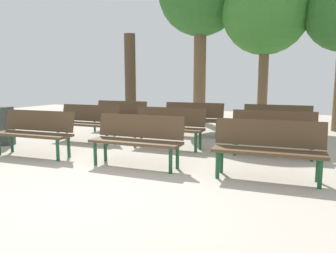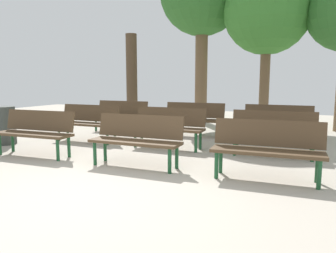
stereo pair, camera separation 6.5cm
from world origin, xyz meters
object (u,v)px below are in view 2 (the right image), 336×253
bench_r0_c2 (267,146)px  trash_bin (5,125)px  bench_r0_c1 (137,137)px  tree_3 (132,79)px  bench_r2_c0 (121,114)px  bench_r0_c0 (36,130)px  bench_r1_c2 (273,130)px  tree_1 (267,11)px  bench_r1_c1 (169,125)px  bench_r1_c0 (88,120)px  bench_r2_c2 (278,121)px  bench_r2_c1 (194,117)px

bench_r0_c2 → trash_bin: same height
bench_r0_c1 → tree_3: bearing=119.1°
bench_r2_c0 → trash_bin: 3.06m
bench_r0_c0 → bench_r1_c2: 4.63m
bench_r0_c2 → tree_3: 7.13m
bench_r1_c2 → tree_1: 5.19m
bench_r0_c0 → bench_r0_c1: bearing=-0.8°
trash_bin → bench_r1_c1: bearing=19.2°
bench_r1_c0 → tree_3: 3.68m
bench_r1_c0 → bench_r0_c1: bearing=-35.7°
bench_r2_c2 → bench_r0_c2: bearing=-88.9°
bench_r0_c2 → bench_r2_c0: (-4.51, 2.93, 0.00)m
bench_r0_c0 → bench_r0_c2: 4.34m
bench_r1_c2 → bench_r2_c0: (-4.40, 1.34, 0.00)m
bench_r1_c0 → bench_r1_c1: (2.10, 0.12, 0.00)m
tree_3 → bench_r0_c1: bearing=-57.8°
bench_r2_c1 → bench_r0_c1: bearing=-90.9°
bench_r2_c2 → bench_r1_c2: bearing=-89.1°
bench_r1_c1 → bench_r2_c1: bearing=89.1°
bench_r2_c1 → tree_1: 4.24m
bench_r0_c0 → bench_r2_c2: 5.43m
bench_r1_c1 → bench_r0_c1: bearing=-87.4°
bench_r0_c2 → trash_bin: bearing=173.6°
bench_r2_c2 → bench_r2_c0: bearing=-178.8°
bench_r0_c0 → tree_1: tree_1 is taller
bench_r2_c1 → tree_3: (-2.90, 1.62, 1.01)m
bench_r1_c2 → tree_1: size_ratio=0.33×
bench_r0_c0 → bench_r0_c2: size_ratio=1.00×
bench_r1_c0 → trash_bin: same height
bench_r0_c2 → bench_r1_c2: size_ratio=1.00×
bench_r2_c1 → tree_3: bearing=146.4°
bench_r0_c0 → bench_r1_c2: size_ratio=1.00×
bench_r1_c1 → bench_r1_c2: 2.18m
bench_r0_c2 → bench_r2_c1: 3.89m
bench_r1_c1 → bench_r0_c0: bearing=-142.1°
bench_r1_c1 → bench_r2_c1: size_ratio=0.99×
bench_r1_c2 → trash_bin: size_ratio=1.87×
tree_1 → bench_r0_c1: bearing=-101.6°
bench_r0_c2 → tree_1: (-0.93, 5.70, 3.06)m
bench_r0_c1 → bench_r1_c0: bearing=143.6°
bench_r0_c0 → bench_r1_c1: same height
bench_r0_c0 → bench_r1_c1: (2.05, 1.75, 0.00)m
bench_r1_c2 → trash_bin: bearing=-170.8°
bench_r1_c2 → tree_1: tree_1 is taller
bench_r2_c2 → tree_3: (-5.01, 1.52, 1.01)m
bench_r0_c0 → bench_r1_c0: (-0.05, 1.63, 0.00)m
bench_r2_c0 → bench_r1_c1: bearing=-36.6°
bench_r0_c2 → bench_r1_c1: (-2.28, 1.43, 0.00)m
bench_r1_c0 → bench_r0_c0: bearing=-90.7°
bench_r0_c2 → bench_r2_c2: same height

